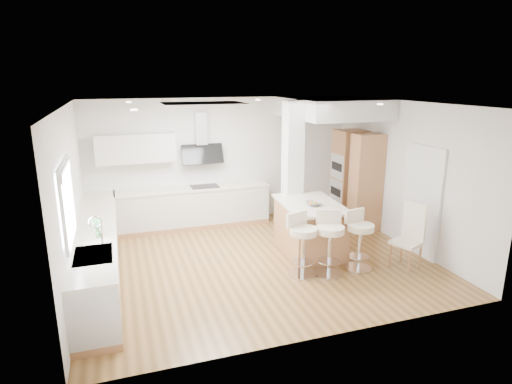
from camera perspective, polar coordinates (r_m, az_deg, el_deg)
name	(u,v)px	position (r m, az deg, el deg)	size (l,w,h in m)	color
ground	(258,261)	(7.87, 0.26, -9.14)	(6.00, 6.00, 0.00)	olive
ceiling	(258,261)	(7.87, 0.26, -9.14)	(6.00, 5.00, 0.02)	silver
wall_back	(223,160)	(9.75, -4.43, 4.23)	(6.00, 0.04, 2.80)	silver
wall_left	(71,201)	(7.08, -23.42, -1.17)	(0.04, 5.00, 2.80)	silver
wall_right	(404,174)	(8.81, 19.12, 2.26)	(0.04, 5.00, 2.80)	silver
skylight	(204,105)	(7.56, -7.00, 11.50)	(4.10, 2.10, 0.06)	silver
window_left	(67,198)	(6.13, -23.93, -0.74)	(0.06, 1.28, 1.07)	white
doorway_right	(421,202)	(8.43, 21.19, -1.29)	(0.05, 1.00, 2.10)	#413B33
counter_left	(98,251)	(7.57, -20.27, -7.38)	(0.63, 4.50, 1.35)	#B47B4D
counter_back	(186,197)	(9.47, -9.31, -0.63)	(3.62, 0.63, 2.50)	#B47B4D
pillar	(292,171)	(8.64, 4.88, 2.80)	(0.35, 0.35, 2.80)	silver
soffit	(331,108)	(9.32, 10.00, 10.99)	(1.78, 2.20, 0.40)	silver
oven_column	(355,179)	(9.69, 13.07, 1.69)	(0.63, 1.21, 2.10)	#B47B4D
peninsula	(309,227)	(8.18, 7.14, -4.63)	(1.15, 1.65, 1.03)	#B47B4D
bar_stool_a	(302,241)	(7.16, 6.20, -6.55)	(0.60, 0.60, 1.07)	silver
bar_stool_b	(329,240)	(7.25, 9.77, -6.31)	(0.61, 0.61, 1.09)	silver
bar_stool_c	(359,237)	(7.56, 13.60, -5.84)	(0.55, 0.55, 1.04)	silver
dining_chair	(410,233)	(7.89, 19.88, -5.20)	(0.59, 0.59, 1.15)	beige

